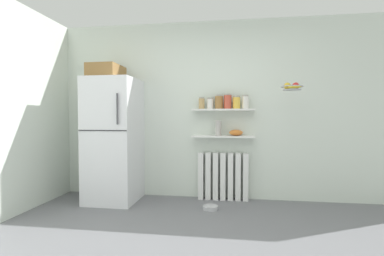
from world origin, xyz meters
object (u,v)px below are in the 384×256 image
(storage_jar_5, at_px, (245,102))
(shelf_bowl, at_px, (236,133))
(storage_jar_2, at_px, (219,102))
(storage_jar_3, at_px, (228,101))
(radiator, at_px, (223,176))
(vase, at_px, (218,128))
(storage_jar_4, at_px, (236,103))
(storage_jar_1, at_px, (210,103))
(pet_food_bowl, at_px, (210,208))
(storage_jar_0, at_px, (202,103))
(hanging_fruit_basket, at_px, (292,87))
(refrigerator, at_px, (114,137))

(storage_jar_5, relative_size, shelf_bowl, 1.00)
(storage_jar_2, height_order, storage_jar_3, storage_jar_3)
(radiator, xyz_separation_m, storage_jar_3, (0.06, -0.03, 1.08))
(vase, relative_size, shelf_bowl, 1.13)
(storage_jar_4, bearing_deg, storage_jar_5, 0.00)
(storage_jar_5, bearing_deg, shelf_bowl, 180.00)
(storage_jar_1, distance_m, pet_food_bowl, 1.44)
(radiator, xyz_separation_m, storage_jar_1, (-0.19, -0.03, 1.05))
(storage_jar_2, distance_m, storage_jar_4, 0.25)
(storage_jar_4, bearing_deg, storage_jar_0, -180.00)
(storage_jar_1, bearing_deg, storage_jar_4, 0.00)
(radiator, xyz_separation_m, storage_jar_0, (-0.31, -0.03, 1.06))
(storage_jar_3, relative_size, hanging_fruit_basket, 0.76)
(refrigerator, distance_m, hanging_fruit_basket, 2.52)
(storage_jar_1, relative_size, vase, 0.73)
(storage_jar_3, bearing_deg, shelf_bowl, 0.00)
(refrigerator, xyz_separation_m, vase, (1.48, 0.25, 0.13))
(storage_jar_2, distance_m, shelf_bowl, 0.50)
(storage_jar_0, relative_size, hanging_fruit_basket, 0.60)
(storage_jar_2, bearing_deg, refrigerator, -170.58)
(vase, bearing_deg, radiator, 23.46)
(storage_jar_0, xyz_separation_m, pet_food_bowl, (0.17, -0.44, -1.37))
(shelf_bowl, distance_m, hanging_fruit_basket, 0.97)
(refrigerator, bearing_deg, storage_jar_1, 10.26)
(radiator, relative_size, pet_food_bowl, 3.65)
(storage_jar_1, height_order, storage_jar_2, storage_jar_2)
(storage_jar_4, distance_m, vase, 0.44)
(vase, bearing_deg, storage_jar_0, -180.00)
(hanging_fruit_basket, bearing_deg, refrigerator, 178.74)
(refrigerator, height_order, shelf_bowl, refrigerator)
(storage_jar_4, xyz_separation_m, shelf_bowl, (-0.00, 0.00, -0.43))
(storage_jar_1, bearing_deg, hanging_fruit_basket, -15.66)
(storage_jar_2, bearing_deg, storage_jar_4, 0.00)
(refrigerator, height_order, storage_jar_0, refrigerator)
(storage_jar_4, distance_m, storage_jar_5, 0.12)
(refrigerator, distance_m, storage_jar_1, 1.46)
(storage_jar_5, xyz_separation_m, hanging_fruit_basket, (0.57, -0.30, 0.17))
(refrigerator, distance_m, storage_jar_5, 1.94)
(radiator, bearing_deg, vase, -156.54)
(shelf_bowl, bearing_deg, storage_jar_5, 0.00)
(refrigerator, xyz_separation_m, storage_jar_1, (1.36, 0.25, 0.48))
(storage_jar_1, xyz_separation_m, pet_food_bowl, (0.04, -0.44, -1.37))
(storage_jar_4, distance_m, shelf_bowl, 0.43)
(storage_jar_2, distance_m, pet_food_bowl, 1.46)
(storage_jar_5, height_order, shelf_bowl, storage_jar_5)
(storage_jar_0, relative_size, storage_jar_4, 0.93)
(storage_jar_1, bearing_deg, storage_jar_3, -0.00)
(radiator, height_order, storage_jar_3, storage_jar_3)
(shelf_bowl, bearing_deg, refrigerator, -171.89)
(storage_jar_0, bearing_deg, hanging_fruit_basket, -14.10)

